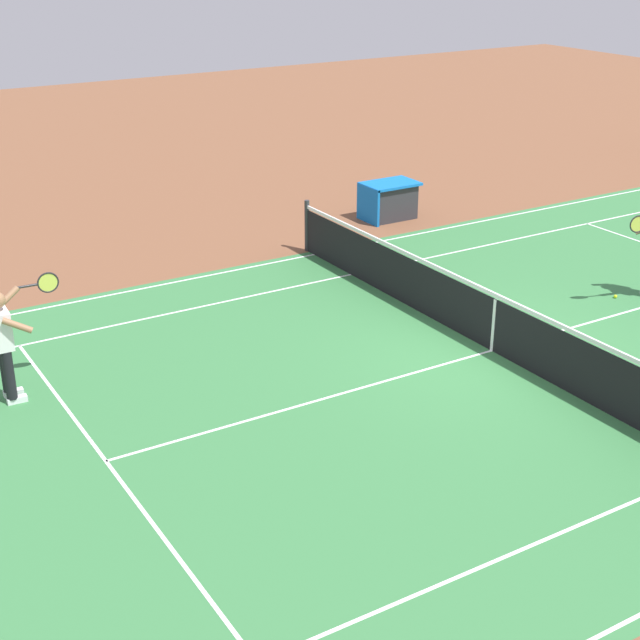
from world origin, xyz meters
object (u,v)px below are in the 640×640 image
object	(u,v)px
tennis_player_near	(5,340)
equipment_cart_tarped	(389,200)
tennis_net	(494,322)
tennis_ball	(615,296)

from	to	relation	value
tennis_player_near	equipment_cart_tarped	xyz separation A→B (m)	(-9.72, -4.48, -0.49)
tennis_net	tennis_player_near	size ratio (longest dim) A/B	6.89
tennis_player_near	tennis_net	bearing A→B (deg)	161.60
tennis_net	tennis_player_near	distance (m)	7.34
tennis_net	tennis_ball	size ratio (longest dim) A/B	177.27
tennis_player_near	tennis_ball	size ratio (longest dim) A/B	25.71
tennis_net	equipment_cart_tarped	distance (m)	7.33
tennis_net	tennis_ball	bearing A→B (deg)	-170.56
tennis_net	equipment_cart_tarped	bearing A→B (deg)	-112.12
tennis_net	tennis_player_near	world-z (taller)	tennis_player_near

